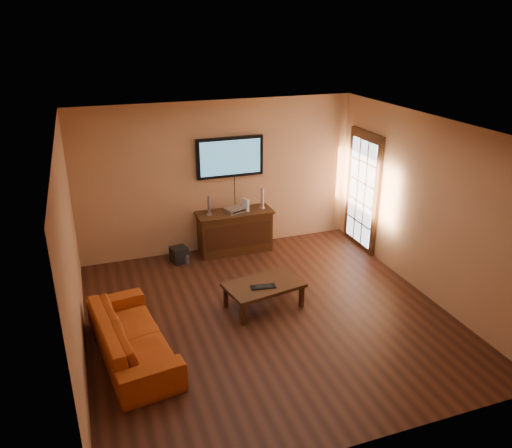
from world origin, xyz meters
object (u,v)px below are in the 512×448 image
speaker_right (262,199)px  av_receiver (235,210)px  speaker_left (209,206)px  subwoofer (179,255)px  media_console (235,231)px  coffee_table (264,286)px  keyboard (263,287)px  television (230,157)px  bottle (188,261)px  game_console (246,205)px  sofa (131,329)px

speaker_right → av_receiver: 0.54m
speaker_left → subwoofer: 0.99m
speaker_right → av_receiver: (-0.52, -0.01, -0.13)m
media_console → coffee_table: 1.99m
av_receiver → keyboard: (-0.22, -2.08, -0.41)m
television → bottle: 1.94m
coffee_table → game_console: bearing=79.1°
television → av_receiver: television is taller
coffee_table → subwoofer: (-0.88, 1.88, -0.20)m
speaker_left → media_console: bearing=-0.7°
media_console → television: (0.00, 0.22, 1.33)m
television → keyboard: television is taller
game_console → speaker_right: bearing=-12.9°
coffee_table → av_receiver: size_ratio=3.52×
sofa → bottle: bearing=-36.0°
game_console → bottle: game_console is taller
television → speaker_right: 0.96m
bottle → keyboard: bearing=-67.5°
coffee_table → bottle: coffee_table is taller
media_console → game_console: bearing=-2.8°
bottle → speaker_left: bearing=32.4°
coffee_table → sofa: 2.02m
speaker_right → game_console: (-0.32, -0.02, -0.06)m
av_receiver → sofa: bearing=-149.9°
television → speaker_left: 0.94m
sofa → speaker_left: speaker_left is taller
bottle → subwoofer: bearing=116.6°
speaker_left → speaker_right: (0.99, 0.00, 0.02)m
media_console → speaker_left: 0.71m
av_receiver → subwoofer: 1.26m
subwoofer → television: bearing=3.3°
sofa → subwoofer: size_ratio=7.22×
media_console → speaker_right: 0.77m
game_console → bottle: bearing=178.0°
media_console → av_receiver: size_ratio=4.01×
coffee_table → speaker_left: speaker_left is taller
subwoofer → keyboard: 2.16m
sofa → subwoofer: (1.07, 2.41, -0.25)m
television → av_receiver: size_ratio=3.55×
media_console → bottle: bearing=-162.3°
coffee_table → sofa: sofa is taller
av_receiver → subwoofer: (-1.06, -0.10, -0.67)m
speaker_right → sofa: bearing=-136.4°
subwoofer → keyboard: bearing=-80.7°
coffee_table → game_console: 2.08m
television → speaker_right: bearing=-21.7°
keyboard → subwoofer: bearing=112.9°
media_console → speaker_left: size_ratio=3.99×
keyboard → speaker_left: bearing=96.7°
game_console → coffee_table: bearing=-117.1°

